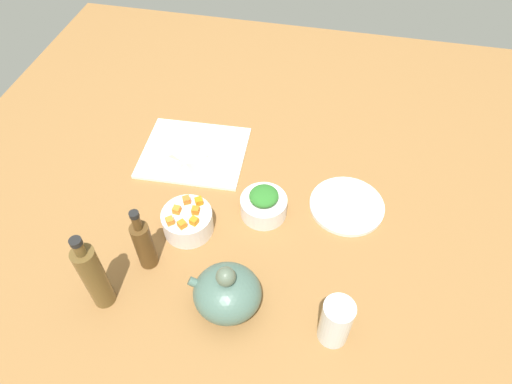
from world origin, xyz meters
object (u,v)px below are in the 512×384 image
object	(u,v)px
bowl_greens	(264,206)
bottle_1	(94,276)
bowl_carrots	(188,222)
teapot	(228,293)
cutting_board	(194,152)
drinking_glass_0	(336,322)
plate_tofu	(347,206)
bottle_0	(144,244)

from	to	relation	value
bowl_greens	bottle_1	distance (cm)	45.72
bowl_carrots	teapot	bearing A→B (deg)	129.71
cutting_board	bottle_1	world-z (taller)	bottle_1
bottle_1	drinking_glass_0	size ratio (longest dim) A/B	1.86
bowl_greens	teapot	world-z (taller)	teapot
plate_tofu	drinking_glass_0	distance (cm)	37.43
cutting_board	drinking_glass_0	world-z (taller)	drinking_glass_0
bowl_greens	bottle_1	bearing A→B (deg)	46.45
bowl_greens	cutting_board	bearing A→B (deg)	-35.62
cutting_board	bottle_0	xyz separation A→B (cm)	(-0.37, 38.91, 7.36)
drinking_glass_0	plate_tofu	bearing A→B (deg)	-90.24
cutting_board	plate_tofu	bearing A→B (deg)	166.46
bowl_greens	teapot	size ratio (longest dim) A/B	0.73
cutting_board	bottle_1	distance (cm)	51.86
teapot	bottle_0	world-z (taller)	bottle_0
teapot	bottle_0	bearing A→B (deg)	-17.68
bottle_0	bottle_1	xyz separation A→B (cm)	(6.50, 11.64, 2.43)
cutting_board	plate_tofu	size ratio (longest dim) A/B	1.51
bottle_0	bowl_carrots	bearing A→B (deg)	-119.26
bowl_carrots	plate_tofu	bearing A→B (deg)	-158.08
bowl_carrots	cutting_board	bearing A→B (deg)	-75.77
bowl_carrots	bottle_1	bearing A→B (deg)	60.79
cutting_board	bottle_0	world-z (taller)	bottle_0
teapot	drinking_glass_0	bearing A→B (deg)	174.62
plate_tofu	bottle_1	world-z (taller)	bottle_1
plate_tofu	teapot	world-z (taller)	teapot
bowl_greens	teapot	distance (cm)	28.33
bowl_carrots	teapot	size ratio (longest dim) A/B	0.77
teapot	drinking_glass_0	size ratio (longest dim) A/B	1.32
bowl_greens	bottle_1	xyz separation A→B (cm)	(31.08, 32.69, 7.52)
plate_tofu	bottle_1	xyz separation A→B (cm)	(52.80, 39.32, 9.69)
bowl_greens	bowl_carrots	distance (cm)	20.33
bottle_0	bottle_1	size ratio (longest dim) A/B	0.82
plate_tofu	bottle_1	distance (cm)	66.54
bottle_1	bowl_greens	bearing A→B (deg)	-133.55
plate_tofu	bowl_carrots	world-z (taller)	bowl_carrots
teapot	bottle_1	xyz separation A→B (cm)	(28.58, 4.61, 4.68)
plate_tofu	bowl_greens	xyz separation A→B (cm)	(21.73, 6.63, 2.17)
plate_tofu	drinking_glass_0	xyz separation A→B (cm)	(0.16, 36.98, 5.83)
bowl_carrots	teapot	xyz separation A→B (cm)	(-15.54, 18.71, 2.41)
bottle_1	cutting_board	bearing A→B (deg)	-96.92
plate_tofu	bowl_carrots	bearing A→B (deg)	21.92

